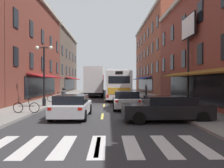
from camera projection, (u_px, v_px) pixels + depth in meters
name	position (u px, v px, depth m)	size (l,w,h in m)	color
ground_plane	(103.00, 110.00, 17.57)	(34.80, 80.00, 0.10)	#333335
lane_centre_dashes	(103.00, 110.00, 17.31)	(0.14, 73.90, 0.01)	#DBCC4C
crosswalk_near	(98.00, 146.00, 7.57)	(7.10, 2.80, 0.01)	silver
sidewalk_left	(25.00, 109.00, 17.46)	(3.00, 80.00, 0.14)	gray
sidewalk_right	(181.00, 108.00, 17.67)	(3.00, 80.00, 0.14)	gray
billboard_sign	(188.00, 36.00, 19.34)	(0.40, 3.07, 7.45)	black
transit_bus	(118.00, 85.00, 27.76)	(2.80, 11.37, 3.31)	white
box_truck	(95.00, 82.00, 31.85)	(2.49, 7.00, 4.00)	white
sedan_near	(167.00, 108.00, 12.16)	(4.62, 2.05, 1.33)	black
sedan_mid	(98.00, 89.00, 41.42)	(2.04, 4.42, 1.40)	silver
sedan_far	(126.00, 100.00, 17.76)	(2.09, 4.57, 1.37)	silver
sedan_rear	(72.00, 106.00, 13.46)	(2.04, 4.30, 1.33)	silver
motorcycle_rider	(64.00, 100.00, 17.29)	(0.62, 2.07, 1.66)	black
bicycle_near	(56.00, 98.00, 22.51)	(1.71, 0.48, 0.91)	black
bicycle_mid	(26.00, 107.00, 14.48)	(1.71, 0.48, 0.91)	black
pedestrian_mid	(146.00, 90.00, 31.31)	(0.36, 0.36, 1.64)	black
street_lamp_twin	(44.00, 72.00, 18.73)	(1.42, 0.32, 4.84)	black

